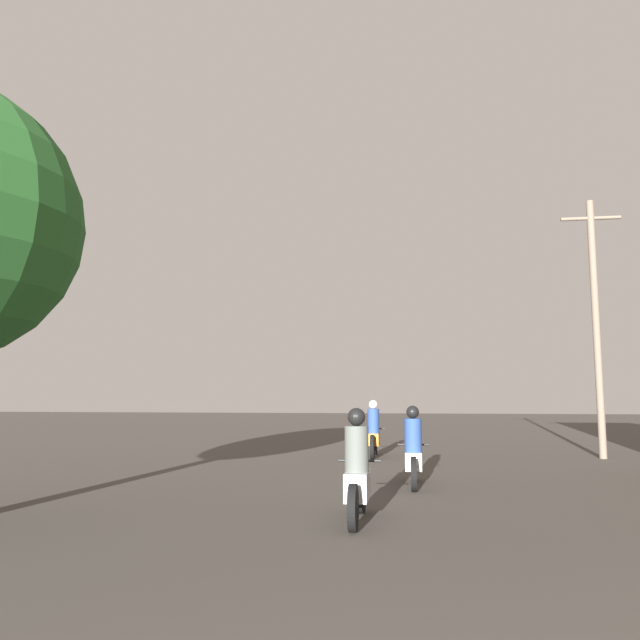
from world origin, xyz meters
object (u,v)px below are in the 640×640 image
(motorcycle_white, at_px, (413,453))
(motorcycle_orange, at_px, (374,434))
(utility_pole_far, at_px, (596,321))
(motorcycle_silver, at_px, (357,475))

(motorcycle_white, bearing_deg, motorcycle_orange, 97.57)
(motorcycle_orange, height_order, utility_pole_far, utility_pole_far)
(motorcycle_silver, bearing_deg, motorcycle_orange, 91.83)
(motorcycle_silver, relative_size, utility_pole_far, 0.26)
(motorcycle_orange, distance_m, utility_pole_far, 6.87)
(motorcycle_orange, xyz_separation_m, utility_pole_far, (6.11, 0.46, 3.10))
(motorcycle_white, height_order, motorcycle_orange, motorcycle_orange)
(motorcycle_silver, xyz_separation_m, utility_pole_far, (5.79, 9.41, 3.11))
(motorcycle_silver, xyz_separation_m, motorcycle_orange, (-0.32, 8.94, 0.01))
(utility_pole_far, bearing_deg, motorcycle_white, -130.36)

